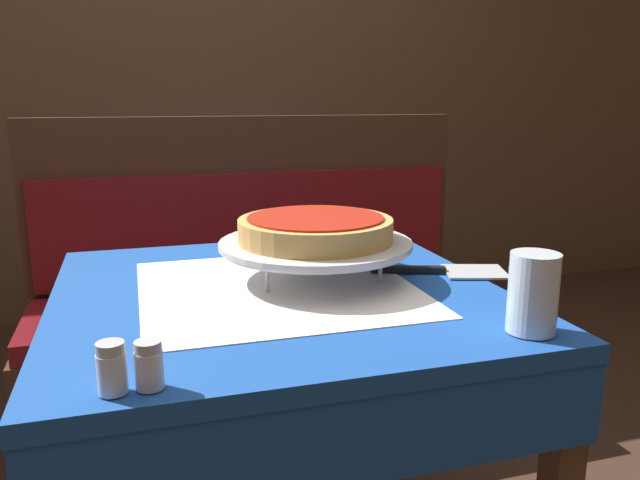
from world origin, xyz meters
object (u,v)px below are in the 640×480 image
object	(u,v)px
dining_table_front	(278,337)
pizza_server	(446,271)
pizza_pan_stand	(316,246)
salt_shaker	(112,368)
pepper_shaker	(149,365)
condiment_caddy	(237,167)
water_glass_near	(533,293)
booth_bench	(263,334)
deep_dish_pizza	(316,229)
dining_table_rear	(222,198)

from	to	relation	value
dining_table_front	pizza_server	distance (m)	0.36
dining_table_front	pizza_pan_stand	bearing A→B (deg)	24.29
salt_shaker	pepper_shaker	world-z (taller)	salt_shaker
dining_table_front	salt_shaker	size ratio (longest dim) A/B	12.60
pizza_server	condiment_caddy	size ratio (longest dim) A/B	1.80
pizza_pan_stand	water_glass_near	bearing A→B (deg)	-57.82
water_glass_near	condiment_caddy	world-z (taller)	condiment_caddy
pizza_server	salt_shaker	distance (m)	0.73
dining_table_front	salt_shaker	bearing A→B (deg)	-128.39
water_glass_near	condiment_caddy	distance (m)	1.93
booth_bench	deep_dish_pizza	bearing A→B (deg)	-93.56
deep_dish_pizza	pepper_shaker	bearing A→B (deg)	-129.46
pizza_pan_stand	deep_dish_pizza	xyz separation A→B (m)	(-0.00, -0.00, 0.03)
dining_table_rear	salt_shaker	world-z (taller)	salt_shaker
dining_table_front	dining_table_rear	distance (m)	1.64
dining_table_front	dining_table_rear	xyz separation A→B (m)	(0.12, 1.63, 0.01)
booth_bench	pizza_server	size ratio (longest dim) A/B	5.30
deep_dish_pizza	water_glass_near	world-z (taller)	same
dining_table_front	pepper_shaker	world-z (taller)	pepper_shaker
pizza_pan_stand	pizza_server	distance (m)	0.27
salt_shaker	pizza_pan_stand	bearing A→B (deg)	47.04
pepper_shaker	water_glass_near	bearing A→B (deg)	2.94
booth_bench	condiment_caddy	xyz separation A→B (m)	(0.05, 0.75, 0.47)
pizza_server	dining_table_front	bearing A→B (deg)	179.78
dining_table_front	dining_table_rear	size ratio (longest dim) A/B	1.09
booth_bench	pepper_shaker	xyz separation A→B (m)	(-0.38, -1.20, 0.45)
pizza_pan_stand	condiment_caddy	xyz separation A→B (m)	(0.10, 1.55, -0.01)
dining_table_front	booth_bench	distance (m)	0.91
booth_bench	pizza_server	world-z (taller)	booth_bench
deep_dish_pizza	salt_shaker	bearing A→B (deg)	-132.96
dining_table_front	deep_dish_pizza	size ratio (longest dim) A/B	2.69
dining_table_front	condiment_caddy	world-z (taller)	condiment_caddy
dining_table_rear	deep_dish_pizza	world-z (taller)	deep_dish_pizza
pepper_shaker	dining_table_front	bearing A→B (deg)	56.08
dining_table_rear	pizza_pan_stand	bearing A→B (deg)	-91.27
water_glass_near	condiment_caddy	size ratio (longest dim) A/B	0.79
booth_bench	condiment_caddy	distance (m)	0.89
pizza_pan_stand	pepper_shaker	xyz separation A→B (m)	(-0.33, -0.40, -0.03)
salt_shaker	condiment_caddy	size ratio (longest dim) A/B	0.41
booth_bench	deep_dish_pizza	world-z (taller)	booth_bench
pizza_pan_stand	salt_shaker	distance (m)	0.54
dining_table_rear	booth_bench	distance (m)	0.86
dining_table_rear	water_glass_near	distance (m)	1.98
deep_dish_pizza	pizza_server	world-z (taller)	deep_dish_pizza
dining_table_rear	condiment_caddy	bearing A→B (deg)	-31.18
salt_shaker	condiment_caddy	xyz separation A→B (m)	(0.47, 1.95, 0.02)
dining_table_front	pizza_pan_stand	distance (m)	0.19
dining_table_rear	pepper_shaker	xyz separation A→B (m)	(-0.36, -1.99, 0.12)
booth_bench	pizza_pan_stand	xyz separation A→B (m)	(-0.05, -0.80, 0.49)
dining_table_rear	booth_bench	bearing A→B (deg)	-88.96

